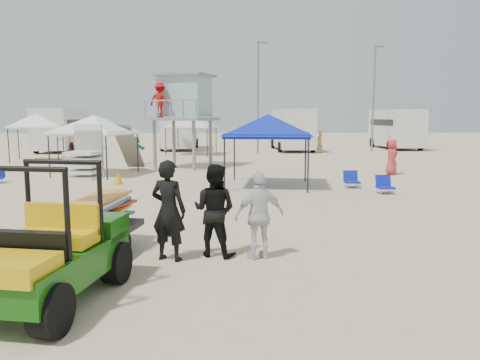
{
  "coord_description": "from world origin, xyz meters",
  "views": [
    {
      "loc": [
        -0.01,
        -7.13,
        2.68
      ],
      "look_at": [
        0.5,
        3.0,
        1.3
      ],
      "focal_mm": 35.0,
      "sensor_mm": 36.0,
      "label": 1
    }
  ],
  "objects_px": {
    "lifeguard_tower": "(181,100)",
    "canopy_blue": "(268,118)",
    "utility_cart": "(45,241)",
    "surf_trailer": "(90,210)",
    "man_left": "(168,210)"
  },
  "relations": [
    {
      "from": "lifeguard_tower",
      "to": "canopy_blue",
      "type": "distance_m",
      "value": 7.89
    },
    {
      "from": "utility_cart",
      "to": "surf_trailer",
      "type": "xyz_separation_m",
      "value": [
        0.01,
        2.34,
        -0.03
      ]
    },
    {
      "from": "man_left",
      "to": "lifeguard_tower",
      "type": "relative_size",
      "value": 0.4
    },
    {
      "from": "surf_trailer",
      "to": "man_left",
      "type": "height_order",
      "value": "surf_trailer"
    },
    {
      "from": "lifeguard_tower",
      "to": "canopy_blue",
      "type": "xyz_separation_m",
      "value": [
        3.8,
        -6.85,
        -0.91
      ]
    },
    {
      "from": "man_left",
      "to": "surf_trailer",
      "type": "bearing_deg",
      "value": 11.98
    },
    {
      "from": "utility_cart",
      "to": "lifeguard_tower",
      "type": "height_order",
      "value": "lifeguard_tower"
    },
    {
      "from": "surf_trailer",
      "to": "lifeguard_tower",
      "type": "bearing_deg",
      "value": 87.87
    },
    {
      "from": "surf_trailer",
      "to": "canopy_blue",
      "type": "relative_size",
      "value": 0.74
    },
    {
      "from": "surf_trailer",
      "to": "lifeguard_tower",
      "type": "relative_size",
      "value": 0.56
    },
    {
      "from": "utility_cart",
      "to": "man_left",
      "type": "xyz_separation_m",
      "value": [
        1.52,
        2.04,
        0.01
      ]
    },
    {
      "from": "utility_cart",
      "to": "lifeguard_tower",
      "type": "relative_size",
      "value": 0.6
    },
    {
      "from": "surf_trailer",
      "to": "lifeguard_tower",
      "type": "distance_m",
      "value": 16.07
    },
    {
      "from": "lifeguard_tower",
      "to": "canopy_blue",
      "type": "bearing_deg",
      "value": -60.98
    },
    {
      "from": "utility_cart",
      "to": "canopy_blue",
      "type": "distance_m",
      "value": 12.26
    }
  ]
}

